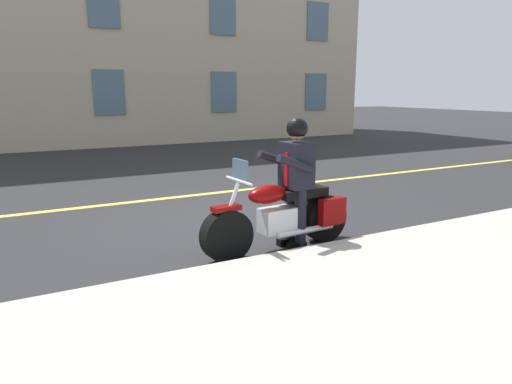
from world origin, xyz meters
name	(u,v)px	position (x,y,z in m)	size (l,w,h in m)	color
ground_plane	(230,221)	(0.00, 0.00, 0.00)	(80.00, 80.00, 0.00)	#28282B
sidewalk_curb	(470,349)	(0.00, 4.50, 0.07)	(60.00, 5.00, 0.15)	#B2ADA0
lane_center_stripe	(188,196)	(0.00, -2.00, 0.01)	(60.00, 0.16, 0.01)	#E5DB4C
motorcycle_main	(283,217)	(-0.03, 1.59, 0.45)	(2.22, 0.68, 1.26)	black
rider_main	(295,171)	(-0.22, 1.58, 1.04)	(0.65, 0.58, 1.74)	black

